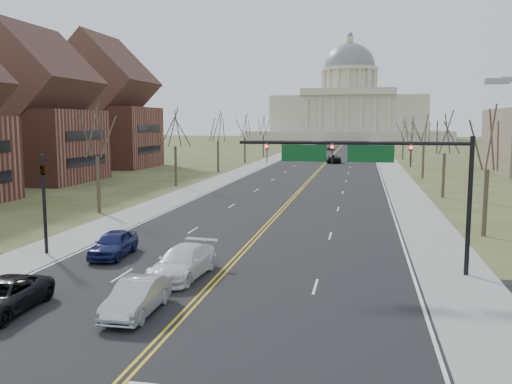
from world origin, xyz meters
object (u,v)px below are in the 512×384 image
at_px(car_sb_outer_second, 114,244).
at_px(car_far_sb, 331,147).
at_px(car_far_nb, 333,159).
at_px(car_sb_inner_lead, 137,297).
at_px(car_sb_inner_second, 183,262).
at_px(signal_mast, 369,163).
at_px(signal_left, 44,193).
at_px(car_sb_outer_lead, 1,297).

xyz_separation_m(car_sb_outer_second, car_far_sb, (5.37, 126.70, -0.01)).
height_order(car_far_nb, car_far_sb, car_far_nb).
bearing_deg(car_sb_inner_lead, car_sb_inner_second, 87.88).
bearing_deg(signal_mast, car_far_sb, 94.18).
relative_size(signal_mast, car_far_sb, 2.75).
distance_m(signal_mast, signal_left, 19.06).
height_order(signal_mast, car_sb_outer_second, signal_mast).
bearing_deg(car_sb_inner_lead, car_sb_outer_second, 120.15).
bearing_deg(car_sb_outer_second, car_far_sb, 83.56).
xyz_separation_m(car_sb_outer_lead, car_far_nb, (8.93, 87.71, 0.10)).
height_order(signal_mast, car_far_nb, signal_mast).
xyz_separation_m(car_sb_outer_lead, car_sb_inner_second, (5.68, 6.53, 0.07)).
distance_m(car_sb_outer_lead, car_sb_inner_second, 8.65).
bearing_deg(car_sb_inner_second, car_sb_inner_lead, -86.22).
height_order(signal_mast, car_sb_inner_second, signal_mast).
xyz_separation_m(car_sb_inner_lead, car_far_sb, (0.09, 135.51, 0.03)).
bearing_deg(signal_mast, signal_left, 180.00).
relative_size(car_sb_inner_lead, car_far_nb, 0.76).
bearing_deg(car_sb_outer_second, car_sb_outer_lead, -95.57).
bearing_deg(car_sb_outer_second, signal_left, 177.96).
relative_size(signal_mast, car_far_nb, 2.10).
bearing_deg(car_far_nb, car_sb_inner_lead, 80.21).
distance_m(signal_mast, car_sb_inner_lead, 13.71).
relative_size(car_sb_outer_second, car_far_sb, 1.01).
relative_size(signal_left, car_far_nb, 1.04).
xyz_separation_m(car_sb_inner_second, car_far_nb, (3.25, 81.19, 0.02)).
height_order(car_sb_inner_lead, car_far_nb, car_far_nb).
xyz_separation_m(signal_left, car_far_nb, (12.96, 78.02, -2.90)).
relative_size(signal_mast, car_sb_inner_lead, 2.77).
relative_size(car_sb_inner_lead, car_sb_inner_second, 0.82).
bearing_deg(car_sb_inner_lead, car_far_nb, 86.98).
bearing_deg(car_sb_outer_lead, signal_mast, 30.71).
distance_m(signal_left, car_sb_outer_second, 5.21).
distance_m(signal_mast, car_sb_outer_second, 15.47).
bearing_deg(signal_mast, car_sb_outer_second, 179.42).
relative_size(signal_mast, car_sb_outer_lead, 2.39).
bearing_deg(signal_left, car_far_sb, 85.64).
bearing_deg(car_sb_outer_second, car_sb_inner_lead, -63.07).
bearing_deg(car_sb_outer_second, car_sb_inner_second, -35.49).
distance_m(car_sb_inner_second, car_far_sb, 130.01).
distance_m(car_far_nb, car_far_sb, 48.93).
relative_size(car_sb_inner_second, car_sb_outer_second, 1.20).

